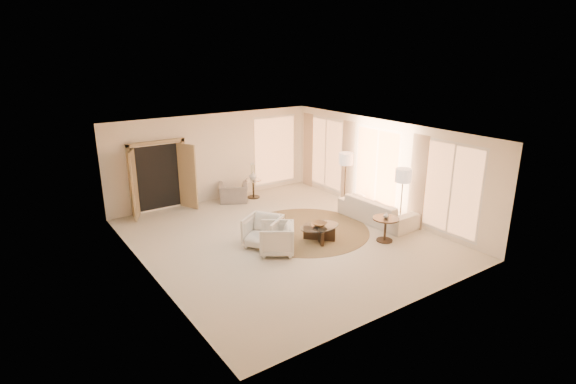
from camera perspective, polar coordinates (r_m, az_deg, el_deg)
room at (r=11.30m, az=-0.52°, el=0.58°), size 7.04×8.04×2.83m
windows_right at (r=13.54m, az=11.44°, el=2.92°), size 0.10×6.40×2.40m
window_back_corner at (r=15.73m, az=-1.65°, el=5.30°), size 1.70×0.10×2.40m
curtains_right at (r=14.14m, az=8.68°, el=3.48°), size 0.06×5.20×2.60m
french_doors at (r=13.91m, az=-16.01°, el=1.76°), size 1.95×0.66×2.16m
area_rug at (r=12.30m, az=2.25°, el=-4.86°), size 4.25×4.25×0.01m
sofa at (r=13.08m, az=11.27°, el=-2.24°), size 1.00×2.36×0.68m
armchair_left at (r=11.23m, az=-3.20°, el=-4.81°), size 1.11×1.13×0.86m
armchair_right at (r=10.83m, az=-1.44°, el=-5.76°), size 1.07×1.08×0.82m
accent_chair at (r=14.55m, az=-6.97°, el=0.27°), size 1.08×0.95×0.80m
coffee_table at (r=11.61m, az=4.00°, el=-4.99°), size 1.24×1.24×0.40m
end_table at (r=11.75m, az=12.27°, el=-4.15°), size 0.67×0.67×0.63m
side_table at (r=14.90m, az=-4.42°, el=0.67°), size 0.53×0.53×0.62m
floor_lamp_near at (r=13.72m, az=7.36°, el=3.89°), size 0.42×0.42×1.74m
floor_lamp_far at (r=12.20m, az=14.41°, el=1.71°), size 0.42×0.42×1.74m
bowl at (r=11.54m, az=4.02°, el=-4.09°), size 0.44×0.44×0.09m
end_vase at (r=11.66m, az=12.36°, el=-2.91°), size 0.17×0.17×0.16m
side_vase at (r=14.79m, az=-4.46°, el=2.07°), size 0.29×0.29×0.27m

